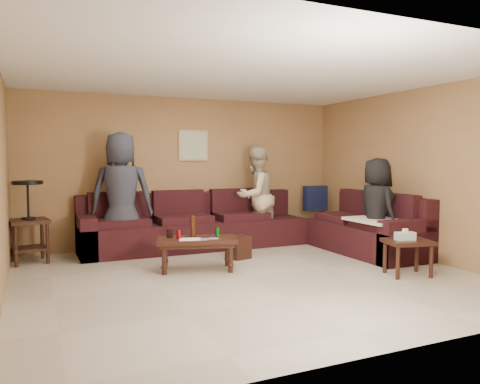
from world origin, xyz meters
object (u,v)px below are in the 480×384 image
(person_middle, at_px, (256,196))
(person_right, at_px, (377,209))
(coffee_table, at_px, (197,243))
(end_table_left, at_px, (29,220))
(side_table_right, at_px, (407,245))
(waste_bin, at_px, (239,247))
(person_left, at_px, (122,194))
(sectional_sofa, at_px, (255,230))

(person_middle, distance_m, person_right, 2.06)
(coffee_table, bearing_deg, end_table_left, 145.33)
(coffee_table, distance_m, person_middle, 2.04)
(person_middle, bearing_deg, side_table_right, 84.69)
(side_table_right, height_order, person_middle, person_middle)
(coffee_table, distance_m, waste_bin, 0.94)
(coffee_table, height_order, person_right, person_right)
(person_left, height_order, person_middle, person_left)
(person_left, bearing_deg, person_middle, -164.60)
(side_table_right, distance_m, person_left, 4.10)
(sectional_sofa, distance_m, person_right, 1.92)
(end_table_left, distance_m, person_right, 4.99)
(waste_bin, height_order, person_left, person_left)
(sectional_sofa, bearing_deg, waste_bin, -137.01)
(waste_bin, distance_m, person_left, 1.93)
(sectional_sofa, xyz_separation_m, side_table_right, (1.03, -2.26, 0.07))
(side_table_right, bearing_deg, end_table_left, 147.67)
(sectional_sofa, relative_size, person_left, 2.48)
(waste_bin, relative_size, person_left, 0.18)
(end_table_left, relative_size, person_right, 0.78)
(coffee_table, xyz_separation_m, person_left, (-0.74, 1.31, 0.57))
(end_table_left, bearing_deg, person_middle, -1.45)
(coffee_table, height_order, end_table_left, end_table_left)
(end_table_left, relative_size, person_left, 0.62)
(end_table_left, xyz_separation_m, person_left, (1.28, -0.09, 0.33))
(end_table_left, bearing_deg, coffee_table, -34.67)
(person_left, xyz_separation_m, person_right, (3.37, -1.72, -0.19))
(end_table_left, height_order, side_table_right, end_table_left)
(person_middle, bearing_deg, coffee_table, 18.50)
(coffee_table, xyz_separation_m, person_middle, (1.50, 1.31, 0.47))
(end_table_left, bearing_deg, person_right, -21.21)
(waste_bin, relative_size, person_middle, 0.20)
(end_table_left, xyz_separation_m, person_right, (4.65, -1.81, 0.13))
(coffee_table, relative_size, end_table_left, 0.98)
(person_right, bearing_deg, side_table_right, 164.54)
(side_table_right, bearing_deg, sectional_sofa, 114.47)
(side_table_right, height_order, person_right, person_right)
(coffee_table, height_order, person_left, person_left)
(sectional_sofa, relative_size, coffee_table, 4.09)
(sectional_sofa, xyz_separation_m, waste_bin, (-0.49, -0.46, -0.16))
(sectional_sofa, distance_m, person_middle, 0.68)
(end_table_left, distance_m, person_left, 1.32)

